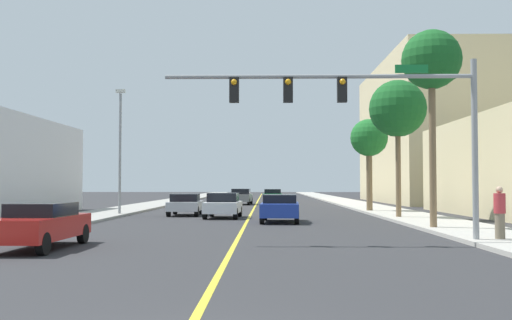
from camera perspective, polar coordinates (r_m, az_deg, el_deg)
The scene contains 17 objects.
ground at distance 48.50m, azimuth -0.18°, elevation -4.66°, with size 192.00×192.00×0.00m, color #2D2D30.
sidewalk_left at distance 49.60m, azimuth -11.12°, elevation -4.47°, with size 3.66×168.00×0.15m, color #9E9B93.
sidewalk_right at distance 49.20m, azimuth 10.84°, elevation -4.49°, with size 3.66×168.00×0.15m, color #B2ADA3.
lane_marking_center at distance 48.50m, azimuth -0.18°, elevation -4.65°, with size 0.16×144.00×0.01m, color yellow.
building_right_far at distance 67.18m, azimuth 17.42°, elevation 2.47°, with size 13.37×26.86×14.93m, color beige.
traffic_signal_mast at distance 20.11m, azimuth 10.55°, elevation 5.14°, with size 10.42×0.36×5.99m.
street_lamp at distance 37.56m, azimuth -12.98°, elevation 1.47°, with size 0.56×0.28×7.70m.
palm_near at distance 26.68m, azimuth 16.57°, elevation 9.00°, with size 2.54×2.54×8.42m.
palm_mid at distance 34.15m, azimuth 13.51°, elevation 4.77°, with size 3.20×3.20×7.65m.
palm_far at distance 41.72m, azimuth 10.85°, elevation 1.97°, with size 2.59×2.59×6.33m.
car_white at distance 34.36m, azimuth -3.19°, elevation -4.37°, with size 2.06×4.09×1.45m.
car_green at distance 60.02m, azimuth 1.59°, elevation -3.49°, with size 1.91×4.07×1.45m.
car_silver at distance 37.24m, azimuth -6.83°, elevation -4.26°, with size 1.96×4.00×1.35m.
car_blue at distance 30.54m, azimuth 2.33°, elevation -4.62°, with size 2.08×4.41×1.42m.
car_gray at distance 56.64m, azimuth -1.44°, elevation -3.54°, with size 2.12×4.68×1.51m.
car_red at distance 19.26m, azimuth -20.05°, elevation -5.84°, with size 1.80×4.48×1.39m.
pedestrian at distance 21.29m, azimuth 22.45°, elevation -4.71°, with size 0.38×0.38×1.74m.
Camera 1 is at (1.05, -6.45, 1.97)m, focal length 41.47 mm.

